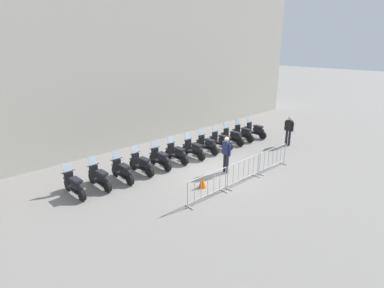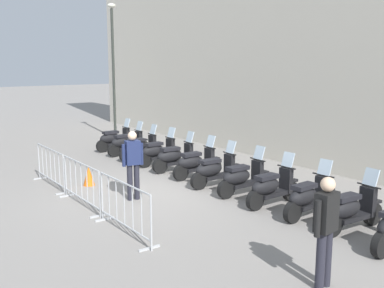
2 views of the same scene
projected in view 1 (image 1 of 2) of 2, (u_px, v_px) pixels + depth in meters
The scene contains 20 objects.
ground_plane at pixel (216, 171), 14.68m from camera, with size 120.00×120.00×0.00m, color gray.
building_facade at pixel (127, 33), 17.60m from camera, with size 28.00×2.40×12.52m, color beige.
motorcycle_0 at pixel (75, 185), 12.26m from camera, with size 0.56×1.72×1.24m.
motorcycle_1 at pixel (100, 178), 12.93m from camera, with size 0.56×1.72×1.24m.
motorcycle_2 at pixel (123, 171), 13.57m from camera, with size 0.56×1.73×1.24m.
motorcycle_3 at pixel (142, 164), 14.33m from camera, with size 0.56×1.72×1.24m.
motorcycle_4 at pixel (161, 159), 14.99m from camera, with size 0.60×1.72×1.24m.
motorcycle_5 at pixel (177, 153), 15.69m from camera, with size 0.56×1.73×1.24m.
motorcycle_6 at pixel (194, 149), 16.29m from camera, with size 0.57×1.73×1.24m.
motorcycle_7 at pixel (208, 145), 17.01m from camera, with size 0.57×1.73×1.24m.
motorcycle_8 at pixel (222, 141), 17.67m from camera, with size 0.56×1.72×1.24m.
motorcycle_9 at pixel (233, 137), 18.39m from camera, with size 0.56×1.72×1.24m.
motorcycle_10 at pixel (244, 133), 19.09m from camera, with size 0.61×1.72×1.24m.
motorcycle_11 at pixel (256, 130), 19.69m from camera, with size 0.56×1.73×1.24m.
barrier_segment_0 at pixel (208, 187), 11.97m from camera, with size 2.11×0.57×1.07m.
barrier_segment_1 at pixel (244, 171), 13.38m from camera, with size 2.11×0.57×1.07m.
barrier_segment_2 at pixel (273, 159), 14.79m from camera, with size 2.11×0.57×1.07m.
officer_near_row_end at pixel (226, 153), 14.28m from camera, with size 0.30×0.54×1.73m.
officer_mid_plaza at pixel (289, 129), 18.03m from camera, with size 0.24×0.55×1.73m.
traffic_cone at pixel (202, 181), 13.02m from camera, with size 0.32×0.32×0.55m, color orange.
Camera 1 is at (-10.58, -8.47, 5.90)m, focal length 29.20 mm.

